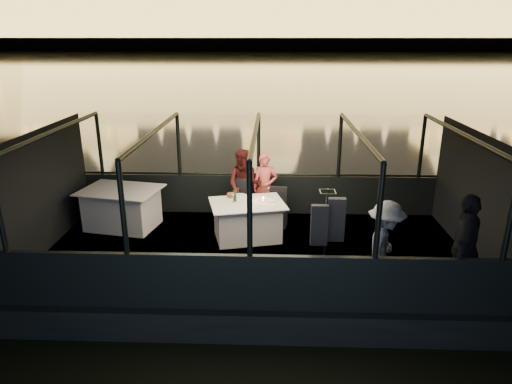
{
  "coord_description": "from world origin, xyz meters",
  "views": [
    {
      "loc": [
        0.31,
        -7.94,
        4.4
      ],
      "look_at": [
        0.0,
        0.4,
        1.55
      ],
      "focal_mm": 32.0,
      "sensor_mm": 36.0,
      "label": 1
    }
  ],
  "objects_px": {
    "passenger_dark": "(464,249)",
    "person_man_maroon": "(245,188)",
    "chair_port_right": "(278,206)",
    "dining_table_central": "(247,221)",
    "dining_table_aft": "(122,210)",
    "coat_stand": "(325,237)",
    "chair_port_left": "(241,205)",
    "person_woman_coral": "(265,187)",
    "wine_bottle": "(235,194)",
    "passenger_stripe": "(385,244)"
  },
  "relations": [
    {
      "from": "chair_port_left",
      "to": "coat_stand",
      "type": "xyz_separation_m",
      "value": [
        1.51,
        -2.61,
        0.45
      ]
    },
    {
      "from": "coat_stand",
      "to": "person_man_maroon",
      "type": "xyz_separation_m",
      "value": [
        -1.45,
        2.86,
        -0.15
      ]
    },
    {
      "from": "person_man_maroon",
      "to": "passenger_stripe",
      "type": "height_order",
      "value": "passenger_stripe"
    },
    {
      "from": "chair_port_right",
      "to": "passenger_stripe",
      "type": "distance_m",
      "value": 3.15
    },
    {
      "from": "coat_stand",
      "to": "person_man_maroon",
      "type": "distance_m",
      "value": 3.21
    },
    {
      "from": "chair_port_right",
      "to": "passenger_dark",
      "type": "distance_m",
      "value": 3.98
    },
    {
      "from": "chair_port_right",
      "to": "passenger_dark",
      "type": "bearing_deg",
      "value": -36.95
    },
    {
      "from": "coat_stand",
      "to": "passenger_dark",
      "type": "bearing_deg",
      "value": -6.66
    },
    {
      "from": "dining_table_aft",
      "to": "person_man_maroon",
      "type": "bearing_deg",
      "value": 10.46
    },
    {
      "from": "chair_port_left",
      "to": "person_woman_coral",
      "type": "height_order",
      "value": "person_woman_coral"
    },
    {
      "from": "dining_table_central",
      "to": "passenger_stripe",
      "type": "xyz_separation_m",
      "value": [
        2.25,
        -1.99,
        0.47
      ]
    },
    {
      "from": "person_woman_coral",
      "to": "passenger_stripe",
      "type": "bearing_deg",
      "value": -54.72
    },
    {
      "from": "chair_port_right",
      "to": "wine_bottle",
      "type": "bearing_deg",
      "value": -137.74
    },
    {
      "from": "dining_table_aft",
      "to": "chair_port_left",
      "type": "bearing_deg",
      "value": 5.32
    },
    {
      "from": "dining_table_aft",
      "to": "chair_port_left",
      "type": "xyz_separation_m",
      "value": [
        2.54,
        0.24,
        0.06
      ]
    },
    {
      "from": "passenger_stripe",
      "to": "person_man_maroon",
      "type": "bearing_deg",
      "value": 59.4
    },
    {
      "from": "dining_table_central",
      "to": "dining_table_aft",
      "type": "height_order",
      "value": "dining_table_aft"
    },
    {
      "from": "dining_table_central",
      "to": "person_man_maroon",
      "type": "distance_m",
      "value": 1.05
    },
    {
      "from": "dining_table_aft",
      "to": "passenger_dark",
      "type": "distance_m",
      "value": 6.68
    },
    {
      "from": "person_man_maroon",
      "to": "dining_table_aft",
      "type": "bearing_deg",
      "value": -159.89
    },
    {
      "from": "coat_stand",
      "to": "person_woman_coral",
      "type": "bearing_deg",
      "value": 108.86
    },
    {
      "from": "passenger_stripe",
      "to": "dining_table_central",
      "type": "bearing_deg",
      "value": 69.31
    },
    {
      "from": "person_woman_coral",
      "to": "passenger_stripe",
      "type": "height_order",
      "value": "passenger_stripe"
    },
    {
      "from": "chair_port_left",
      "to": "passenger_dark",
      "type": "xyz_separation_m",
      "value": [
        3.59,
        -2.86,
        0.4
      ]
    },
    {
      "from": "dining_table_central",
      "to": "chair_port_right",
      "type": "distance_m",
      "value": 0.92
    },
    {
      "from": "dining_table_central",
      "to": "person_woman_coral",
      "type": "bearing_deg",
      "value": 72.7
    },
    {
      "from": "dining_table_central",
      "to": "chair_port_left",
      "type": "relative_size",
      "value": 1.49
    },
    {
      "from": "dining_table_aft",
      "to": "chair_port_left",
      "type": "distance_m",
      "value": 2.55
    },
    {
      "from": "coat_stand",
      "to": "wine_bottle",
      "type": "relative_size",
      "value": 5.86
    },
    {
      "from": "wine_bottle",
      "to": "person_woman_coral",
      "type": "bearing_deg",
      "value": 59.25
    },
    {
      "from": "dining_table_central",
      "to": "person_woman_coral",
      "type": "relative_size",
      "value": 0.96
    },
    {
      "from": "chair_port_right",
      "to": "coat_stand",
      "type": "height_order",
      "value": "coat_stand"
    },
    {
      "from": "chair_port_left",
      "to": "coat_stand",
      "type": "distance_m",
      "value": 3.05
    },
    {
      "from": "dining_table_central",
      "to": "dining_table_aft",
      "type": "xyz_separation_m",
      "value": [
        -2.71,
        0.49,
        0.0
      ]
    },
    {
      "from": "coat_stand",
      "to": "passenger_stripe",
      "type": "height_order",
      "value": "coat_stand"
    },
    {
      "from": "chair_port_right",
      "to": "coat_stand",
      "type": "distance_m",
      "value": 2.7
    },
    {
      "from": "passenger_dark",
      "to": "person_man_maroon",
      "type": "bearing_deg",
      "value": -100.26
    },
    {
      "from": "dining_table_central",
      "to": "coat_stand",
      "type": "xyz_separation_m",
      "value": [
        1.34,
        -1.88,
        0.51
      ]
    },
    {
      "from": "dining_table_aft",
      "to": "chair_port_left",
      "type": "relative_size",
      "value": 1.66
    },
    {
      "from": "person_woman_coral",
      "to": "wine_bottle",
      "type": "bearing_deg",
      "value": -117.53
    },
    {
      "from": "dining_table_central",
      "to": "person_woman_coral",
      "type": "distance_m",
      "value": 1.17
    },
    {
      "from": "person_woman_coral",
      "to": "passenger_dark",
      "type": "xyz_separation_m",
      "value": [
        3.08,
        -3.19,
        0.1
      ]
    },
    {
      "from": "chair_port_left",
      "to": "passenger_stripe",
      "type": "xyz_separation_m",
      "value": [
        2.42,
        -2.72,
        0.4
      ]
    },
    {
      "from": "chair_port_right",
      "to": "passenger_dark",
      "type": "xyz_separation_m",
      "value": [
        2.8,
        -2.8,
        0.4
      ]
    },
    {
      "from": "dining_table_aft",
      "to": "passenger_stripe",
      "type": "bearing_deg",
      "value": -26.63
    },
    {
      "from": "chair_port_right",
      "to": "passenger_stripe",
      "type": "bearing_deg",
      "value": -50.5
    },
    {
      "from": "chair_port_right",
      "to": "person_woman_coral",
      "type": "relative_size",
      "value": 0.55
    },
    {
      "from": "person_man_maroon",
      "to": "coat_stand",
      "type": "bearing_deg",
      "value": -53.38
    },
    {
      "from": "dining_table_central",
      "to": "wine_bottle",
      "type": "bearing_deg",
      "value": 161.8
    },
    {
      "from": "chair_port_left",
      "to": "dining_table_central",
      "type": "bearing_deg",
      "value": -54.89
    }
  ]
}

